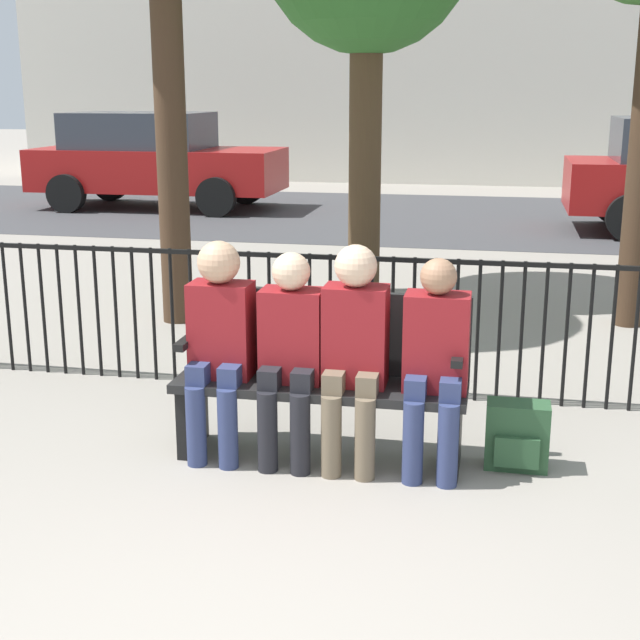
# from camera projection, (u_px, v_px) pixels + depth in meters

# --- Properties ---
(park_bench) EXTENTS (1.61, 0.45, 0.92)m
(park_bench) POSITION_uv_depth(u_px,v_px,m) (323.00, 370.00, 4.95)
(park_bench) COLOR black
(park_bench) RESTS_ON ground
(seated_person_0) EXTENTS (0.34, 0.39, 1.22)m
(seated_person_0) POSITION_uv_depth(u_px,v_px,m) (219.00, 336.00, 4.88)
(seated_person_0) COLOR navy
(seated_person_0) RESTS_ON ground
(seated_person_1) EXTENTS (0.34, 0.39, 1.17)m
(seated_person_1) POSITION_uv_depth(u_px,v_px,m) (290.00, 347.00, 4.81)
(seated_person_1) COLOR black
(seated_person_1) RESTS_ON ground
(seated_person_2) EXTENTS (0.34, 0.39, 1.22)m
(seated_person_2) POSITION_uv_depth(u_px,v_px,m) (354.00, 344.00, 4.74)
(seated_person_2) COLOR brown
(seated_person_2) RESTS_ON ground
(seated_person_3) EXTENTS (0.34, 0.39, 1.17)m
(seated_person_3) POSITION_uv_depth(u_px,v_px,m) (435.00, 356.00, 4.67)
(seated_person_3) COLOR navy
(seated_person_3) RESTS_ON ground
(backpack) EXTENTS (0.34, 0.22, 0.37)m
(backpack) POSITION_uv_depth(u_px,v_px,m) (517.00, 436.00, 4.83)
(backpack) COLOR #284C2D
(backpack) RESTS_ON ground
(fence_railing) EXTENTS (9.01, 0.03, 0.95)m
(fence_railing) POSITION_uv_depth(u_px,v_px,m) (351.00, 313.00, 5.94)
(fence_railing) COLOR black
(fence_railing) RESTS_ON ground
(street_surface) EXTENTS (24.00, 6.00, 0.01)m
(street_surface) POSITION_uv_depth(u_px,v_px,m) (441.00, 217.00, 14.37)
(street_surface) COLOR #3D3D3F
(street_surface) RESTS_ON ground
(parked_car_1) EXTENTS (4.20, 1.94, 1.62)m
(parked_car_1) POSITION_uv_depth(u_px,v_px,m) (153.00, 159.00, 15.24)
(parked_car_1) COLOR maroon
(parked_car_1) RESTS_ON ground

